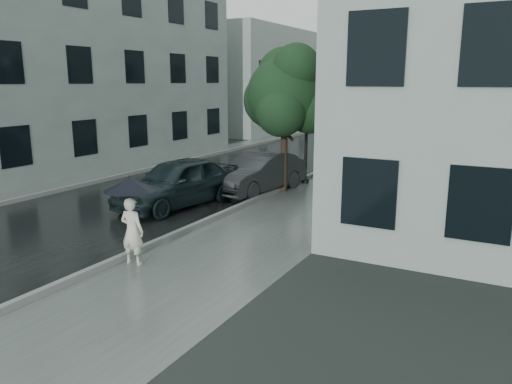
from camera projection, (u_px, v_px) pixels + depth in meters
The scene contains 14 objects.
ground at pixel (205, 259), 11.33m from camera, with size 120.00×120.00×0.00m, color black.
sidewalk at pixel (365, 174), 21.54m from camera, with size 3.50×60.00×0.01m, color slate.
kerb_near at pixel (325, 169), 22.37m from camera, with size 0.15×60.00×0.15m, color slate.
asphalt_road at pixel (256, 165), 23.99m from camera, with size 6.85×60.00×0.00m, color black.
kerb_far at pixel (196, 158), 25.59m from camera, with size 0.15×60.00×0.15m, color slate.
sidewalk_far at pixel (182, 158), 26.03m from camera, with size 1.70×60.00×0.01m, color #4C5451.
building_far_a at pixel (54, 64), 23.52m from camera, with size 7.02×20.00×9.50m.
building_far_b at pixel (266, 80), 42.62m from camera, with size 7.02×18.00×8.00m.
pedestrian at pixel (132, 231), 10.86m from camera, with size 0.55×0.36×1.51m, color beige.
umbrella at pixel (130, 184), 10.62m from camera, with size 1.49×1.49×1.06m.
street_tree at pixel (286, 94), 17.65m from camera, with size 3.52×3.20×5.23m.
lamp_post at pixel (303, 108), 19.15m from camera, with size 0.85×0.34×5.13m.
car_near at pixel (178, 182), 15.98m from camera, with size 1.84×4.57×1.56m, color black.
car_far at pixel (259, 173), 18.04m from camera, with size 1.49×4.28×1.41m, color #232729.
Camera 1 is at (6.09, -8.91, 3.96)m, focal length 35.00 mm.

